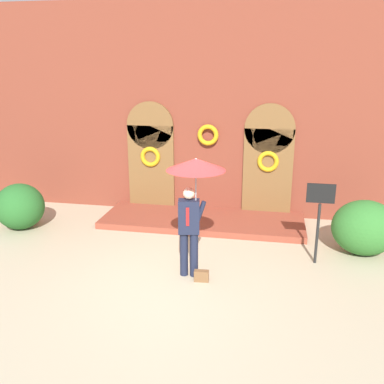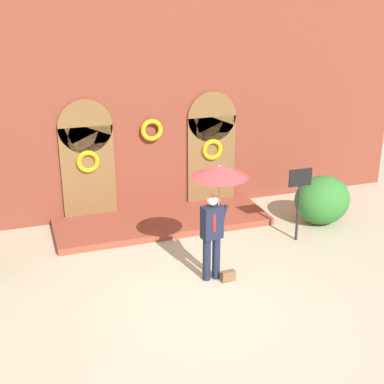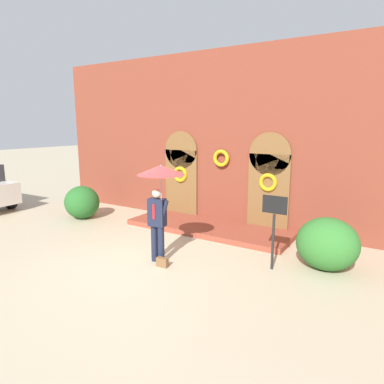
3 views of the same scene
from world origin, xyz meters
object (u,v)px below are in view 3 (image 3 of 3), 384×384
object	(u,v)px
person_with_umbrella	(160,184)
shrub_left	(82,202)
sign_post	(274,220)
handbag	(162,262)
shrub_right	(327,244)

from	to	relation	value
person_with_umbrella	shrub_left	xyz separation A→B (m)	(-4.76, 1.69, -1.34)
person_with_umbrella	sign_post	distance (m)	2.71
person_with_umbrella	shrub_left	bearing A→B (deg)	160.45
person_with_umbrella	sign_post	size ratio (longest dim) A/B	1.37
handbag	shrub_right	bearing A→B (deg)	26.37
handbag	shrub_left	world-z (taller)	shrub_left
sign_post	shrub_right	bearing A→B (deg)	32.03
handbag	shrub_left	size ratio (longest dim) A/B	0.23
handbag	person_with_umbrella	bearing A→B (deg)	128.83
shrub_left	shrub_right	size ratio (longest dim) A/B	0.87
sign_post	shrub_right	size ratio (longest dim) A/B	1.24
shrub_right	handbag	bearing A→B (deg)	-149.86
shrub_right	person_with_umbrella	bearing A→B (deg)	-153.82
person_with_umbrella	sign_post	world-z (taller)	person_with_umbrella
person_with_umbrella	shrub_right	world-z (taller)	person_with_umbrella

